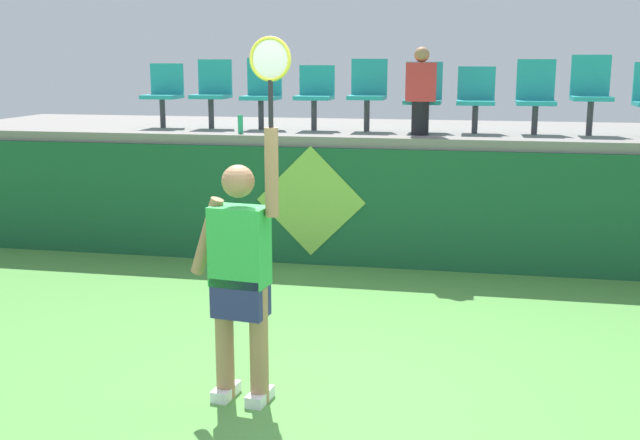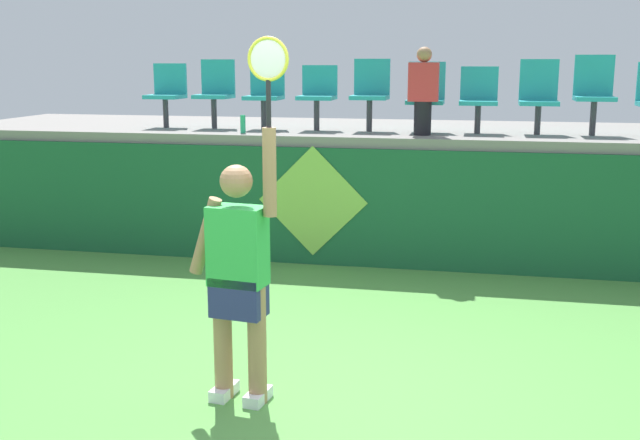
% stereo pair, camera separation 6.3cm
% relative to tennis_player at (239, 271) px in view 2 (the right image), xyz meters
% --- Properties ---
extents(ground_plane, '(40.00, 40.00, 0.00)m').
position_rel_tennis_player_xyz_m(ground_plane, '(0.56, 0.07, -0.93)').
color(ground_plane, '#519342').
extents(court_back_wall, '(11.69, 0.20, 1.36)m').
position_rel_tennis_player_xyz_m(court_back_wall, '(0.56, 3.73, -0.25)').
color(court_back_wall, '#195633').
rests_on(court_back_wall, ground_plane).
extents(spectator_platform, '(11.69, 2.78, 0.12)m').
position_rel_tennis_player_xyz_m(spectator_platform, '(0.56, 5.07, 0.49)').
color(spectator_platform, gray).
rests_on(spectator_platform, court_back_wall).
extents(tennis_player, '(0.75, 0.31, 2.48)m').
position_rel_tennis_player_xyz_m(tennis_player, '(0.00, 0.00, 0.00)').
color(tennis_player, white).
rests_on(tennis_player, ground_plane).
extents(water_bottle, '(0.06, 0.06, 0.21)m').
position_rel_tennis_player_xyz_m(water_bottle, '(-1.20, 3.93, 0.65)').
color(water_bottle, '#26B272').
rests_on(water_bottle, spectator_platform).
extents(stadium_chair_0, '(0.44, 0.42, 0.81)m').
position_rel_tennis_player_xyz_m(stadium_chair_0, '(-2.40, 4.55, 1.00)').
color(stadium_chair_0, '#38383D').
rests_on(stadium_chair_0, spectator_platform).
extents(stadium_chair_1, '(0.44, 0.42, 0.86)m').
position_rel_tennis_player_xyz_m(stadium_chair_1, '(-1.75, 4.55, 1.03)').
color(stadium_chair_1, '#38383D').
rests_on(stadium_chair_1, spectator_platform).
extents(stadium_chair_2, '(0.44, 0.42, 0.88)m').
position_rel_tennis_player_xyz_m(stadium_chair_2, '(-1.10, 4.55, 1.03)').
color(stadium_chair_2, '#38383D').
rests_on(stadium_chair_2, spectator_platform).
extents(stadium_chair_3, '(0.44, 0.42, 0.79)m').
position_rel_tennis_player_xyz_m(stadium_chair_3, '(-0.42, 4.54, 1.00)').
color(stadium_chair_3, '#38383D').
rests_on(stadium_chair_3, spectator_platform).
extents(stadium_chair_4, '(0.44, 0.42, 0.87)m').
position_rel_tennis_player_xyz_m(stadium_chair_4, '(0.23, 4.55, 1.03)').
color(stadium_chair_4, '#38383D').
rests_on(stadium_chair_4, spectator_platform).
extents(stadium_chair_5, '(0.44, 0.42, 0.83)m').
position_rel_tennis_player_xyz_m(stadium_chair_5, '(0.89, 4.55, 0.99)').
color(stadium_chair_5, '#38383D').
rests_on(stadium_chair_5, spectator_platform).
extents(stadium_chair_6, '(0.44, 0.42, 0.78)m').
position_rel_tennis_player_xyz_m(stadium_chair_6, '(1.52, 4.55, 0.97)').
color(stadium_chair_6, '#38383D').
rests_on(stadium_chair_6, spectator_platform).
extents(stadium_chair_7, '(0.44, 0.42, 0.86)m').
position_rel_tennis_player_xyz_m(stadium_chair_7, '(2.20, 4.56, 1.01)').
color(stadium_chair_7, '#38383D').
rests_on(stadium_chair_7, spectator_platform).
extents(stadium_chair_8, '(0.44, 0.42, 0.91)m').
position_rel_tennis_player_xyz_m(stadium_chair_8, '(2.81, 4.55, 1.05)').
color(stadium_chair_8, '#38383D').
rests_on(stadium_chair_8, spectator_platform).
extents(spectator_0, '(0.34, 0.20, 1.00)m').
position_rel_tennis_player_xyz_m(spectator_0, '(0.89, 4.15, 1.06)').
color(spectator_0, black).
rests_on(spectator_0, spectator_platform).
extents(wall_signage_mount, '(1.27, 0.01, 1.38)m').
position_rel_tennis_player_xyz_m(wall_signage_mount, '(-0.29, 3.63, -0.93)').
color(wall_signage_mount, '#195633').
rests_on(wall_signage_mount, ground_plane).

